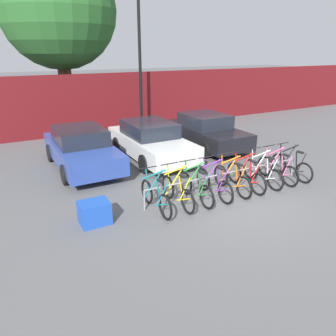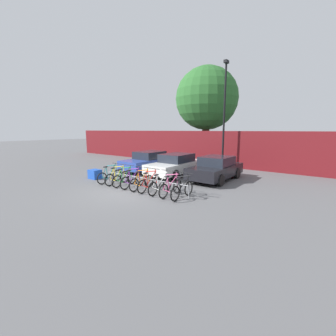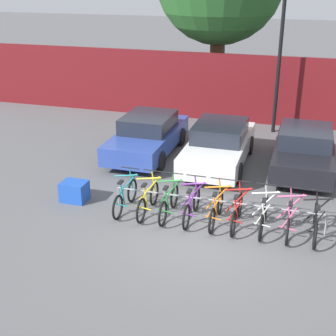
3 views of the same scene
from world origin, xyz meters
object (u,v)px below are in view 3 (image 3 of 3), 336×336
(bicycle_teal, at_px, (125,197))
(car_black, at_px, (304,150))
(bicycle_purple, at_px, (192,206))
(car_white, at_px, (219,144))
(lamp_post, at_px, (283,22))
(bicycle_yellow, at_px, (148,200))
(bicycle_black, at_px, (315,223))
(bicycle_red, at_px, (237,212))
(bicycle_green, at_px, (169,203))
(bicycle_white, at_px, (264,216))
(car_blue, at_px, (148,135))
(bicycle_pink, at_px, (289,219))
(bike_rack, at_px, (216,202))
(bicycle_orange, at_px, (216,209))
(cargo_crate, at_px, (74,191))

(bicycle_teal, height_order, car_black, car_black)
(bicycle_purple, xyz_separation_m, car_white, (-0.07, 3.95, 0.31))
(lamp_post, bearing_deg, bicycle_yellow, -107.74)
(bicycle_black, bearing_deg, bicycle_red, 177.89)
(car_black, bearing_deg, bicycle_green, -127.42)
(bicycle_white, distance_m, car_white, 4.39)
(bicycle_teal, distance_m, bicycle_black, 4.87)
(bicycle_teal, relative_size, car_black, 0.41)
(bicycle_yellow, bearing_deg, bicycle_white, -0.45)
(bicycle_green, xyz_separation_m, bicycle_white, (2.43, 0.00, 0.00))
(bicycle_red, distance_m, car_black, 4.48)
(bicycle_green, xyz_separation_m, car_black, (3.23, 4.22, 0.31))
(bicycle_teal, bearing_deg, bicycle_green, 3.40)
(car_blue, bearing_deg, bicycle_pink, -39.53)
(bicycle_red, bearing_deg, bicycle_white, 0.58)
(car_white, bearing_deg, car_blue, 175.19)
(bicycle_green, relative_size, bicycle_white, 1.00)
(bike_rack, distance_m, bicycle_white, 1.23)
(car_black, xyz_separation_m, lamp_post, (-1.25, 3.75, 3.55))
(bicycle_green, bearing_deg, bicycle_red, -1.20)
(bicycle_purple, distance_m, car_white, 3.97)
(bicycle_orange, xyz_separation_m, car_white, (-0.71, 3.95, 0.31))
(bicycle_green, bearing_deg, bicycle_black, -1.20)
(car_white, xyz_separation_m, lamp_post, (1.44, 4.02, 3.54))
(bicycle_black, height_order, car_black, car_black)
(bicycle_black, bearing_deg, car_blue, 141.54)
(bicycle_black, bearing_deg, car_black, 93.64)
(bike_rack, relative_size, bicycle_green, 3.16)
(bicycle_yellow, height_order, bicycle_orange, same)
(bike_rack, bearing_deg, bicycle_red, -15.16)
(bike_rack, xyz_separation_m, bicycle_red, (0.55, -0.15, -0.13))
(bicycle_teal, xyz_separation_m, cargo_crate, (-1.57, 0.12, -0.10))
(bicycle_pink, bearing_deg, bicycle_yellow, 176.37)
(bicycle_green, relative_size, bicycle_purple, 1.00)
(car_white, relative_size, car_black, 1.06)
(bicycle_purple, relative_size, cargo_crate, 2.44)
(bicycle_purple, xyz_separation_m, bicycle_black, (3.04, 0.00, 0.00))
(bicycle_teal, relative_size, car_white, 0.39)
(bicycle_green, distance_m, bicycle_red, 1.77)
(bicycle_green, distance_m, bicycle_purple, 0.61)
(bicycle_yellow, bearing_deg, bicycle_teal, 179.55)
(bike_rack, relative_size, cargo_crate, 7.73)
(cargo_crate, bearing_deg, lamp_post, 58.80)
(bicycle_orange, xyz_separation_m, lamp_post, (0.73, 7.97, 3.86))
(bicycle_pink, height_order, cargo_crate, bicycle_pink)
(car_blue, bearing_deg, cargo_crate, -100.77)
(bicycle_purple, height_order, bicycle_pink, same)
(bicycle_orange, bearing_deg, car_white, 97.96)
(bicycle_yellow, relative_size, bicycle_white, 1.00)
(bicycle_black, bearing_deg, bicycle_white, 177.89)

